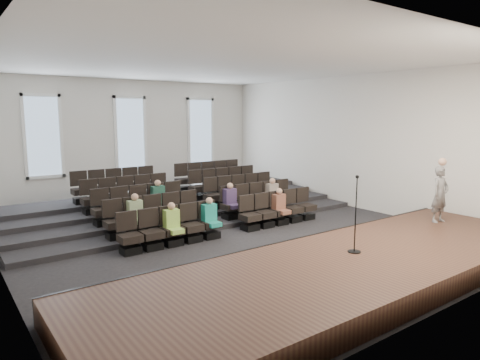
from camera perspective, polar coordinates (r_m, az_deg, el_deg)
name	(u,v)px	position (r m, az deg, el deg)	size (l,w,h in m)	color
ground	(220,230)	(13.34, -2.72, -6.61)	(14.00, 14.00, 0.00)	black
ceiling	(219,63)	(12.95, -2.88, 15.29)	(12.00, 14.00, 0.02)	white
wall_back	(130,139)	(19.16, -14.44, 5.37)	(12.00, 0.04, 5.00)	silver
wall_front	(446,175)	(8.05, 25.78, 0.55)	(12.00, 0.04, 5.00)	silver
wall_right	(351,142)	(16.96, 14.53, 4.97)	(0.04, 14.00, 5.00)	silver
stage	(351,269)	(9.62, 14.57, -11.47)	(11.80, 3.60, 0.50)	#432B1C
stage_lip	(294,249)	(10.75, 7.19, -9.08)	(11.80, 0.06, 0.52)	black
risers	(172,206)	(15.97, -9.00, -3.43)	(11.80, 4.80, 0.60)	black
seating_rows	(194,200)	(14.46, -6.10, -2.68)	(6.80, 4.70, 1.67)	black
windows	(131,134)	(19.08, -14.39, 5.96)	(8.44, 0.10, 3.24)	white
audience	(212,205)	(13.18, -3.80, -3.29)	(5.45, 2.64, 1.10)	#9CCB51
speaker	(440,194)	(13.32, 25.12, -1.76)	(0.58, 0.38, 1.58)	slate
mic_stand	(355,230)	(9.81, 15.09, -6.40)	(0.29, 0.29, 1.73)	black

